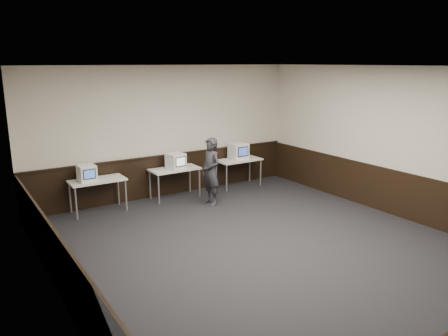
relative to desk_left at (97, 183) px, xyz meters
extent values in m
plane|color=black|center=(1.90, -3.60, -0.68)|extent=(8.00, 8.00, 0.00)
plane|color=white|center=(1.90, -3.60, 2.52)|extent=(8.00, 8.00, 0.00)
plane|color=beige|center=(1.90, 0.40, 0.92)|extent=(7.00, 0.00, 7.00)
plane|color=beige|center=(-1.60, -3.60, 0.92)|extent=(0.00, 8.00, 8.00)
plane|color=beige|center=(5.40, -3.60, 0.92)|extent=(0.00, 8.00, 8.00)
cube|color=black|center=(1.90, 0.38, -0.18)|extent=(6.98, 0.04, 1.00)
cube|color=black|center=(-1.58, -3.60, -0.18)|extent=(0.04, 7.98, 1.00)
cube|color=black|center=(5.38, -3.60, -0.18)|extent=(0.04, 7.98, 1.00)
cube|color=black|center=(1.90, 0.36, 0.34)|extent=(6.98, 0.06, 0.04)
cube|color=silver|center=(0.00, 0.00, 0.05)|extent=(1.20, 0.60, 0.04)
cylinder|color=#999999|center=(-0.55, -0.25, -0.32)|extent=(0.04, 0.04, 0.71)
cylinder|color=#999999|center=(0.55, -0.25, -0.32)|extent=(0.04, 0.04, 0.71)
cylinder|color=#999999|center=(-0.55, 0.25, -0.32)|extent=(0.04, 0.04, 0.71)
cylinder|color=#999999|center=(0.55, 0.25, -0.32)|extent=(0.04, 0.04, 0.71)
cube|color=silver|center=(1.90, 0.00, 0.05)|extent=(1.20, 0.60, 0.04)
cylinder|color=#999999|center=(1.35, -0.25, -0.32)|extent=(0.04, 0.04, 0.71)
cylinder|color=#999999|center=(2.45, -0.25, -0.32)|extent=(0.04, 0.04, 0.71)
cylinder|color=#999999|center=(1.35, 0.25, -0.32)|extent=(0.04, 0.04, 0.71)
cylinder|color=#999999|center=(2.45, 0.25, -0.32)|extent=(0.04, 0.04, 0.71)
cube|color=silver|center=(3.80, 0.00, 0.05)|extent=(1.20, 0.60, 0.04)
cylinder|color=#999999|center=(3.25, -0.25, -0.32)|extent=(0.04, 0.04, 0.71)
cylinder|color=#999999|center=(4.35, -0.25, -0.32)|extent=(0.04, 0.04, 0.71)
cylinder|color=#999999|center=(3.25, 0.25, -0.32)|extent=(0.04, 0.04, 0.71)
cylinder|color=#999999|center=(4.35, 0.25, -0.32)|extent=(0.04, 0.04, 0.71)
cube|color=white|center=(-0.22, -0.02, 0.25)|extent=(0.37, 0.39, 0.36)
cube|color=black|center=(-0.22, -0.22, 0.27)|extent=(0.27, 0.02, 0.22)
cube|color=#35599D|center=(-0.22, -0.22, 0.27)|extent=(0.23, 0.01, 0.18)
cube|color=white|center=(1.91, -0.05, 0.26)|extent=(0.44, 0.45, 0.38)
cube|color=black|center=(1.94, -0.25, 0.28)|extent=(0.28, 0.06, 0.23)
cube|color=silver|center=(1.94, -0.26, 0.28)|extent=(0.25, 0.04, 0.19)
cube|color=white|center=(3.81, 0.04, 0.29)|extent=(0.45, 0.47, 0.43)
cube|color=black|center=(3.80, -0.19, 0.31)|extent=(0.32, 0.03, 0.26)
cube|color=#34469B|center=(3.80, -0.20, 0.31)|extent=(0.28, 0.02, 0.21)
imported|color=#29282E|center=(2.39, -0.90, 0.11)|extent=(0.40, 0.59, 1.59)
camera|label=1|loc=(-2.68, -9.31, 2.60)|focal=35.00mm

